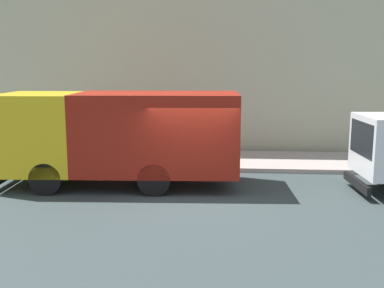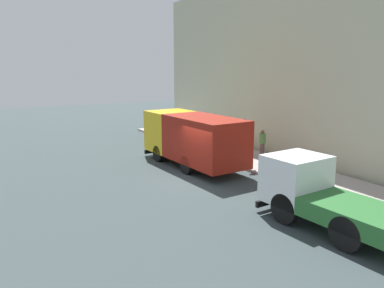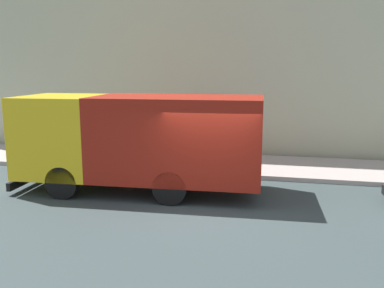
{
  "view_description": "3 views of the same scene",
  "coord_description": "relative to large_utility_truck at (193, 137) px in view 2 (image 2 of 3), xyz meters",
  "views": [
    {
      "loc": [
        -12.43,
        -0.91,
        3.66
      ],
      "look_at": [
        1.46,
        0.16,
        1.24
      ],
      "focal_mm": 43.01,
      "sensor_mm": 36.0,
      "label": 1
    },
    {
      "loc": [
        -9.07,
        -15.0,
        5.34
      ],
      "look_at": [
        1.15,
        2.55,
        1.19
      ],
      "focal_mm": 35.16,
      "sensor_mm": 36.0,
      "label": 2
    },
    {
      "loc": [
        -10.12,
        -1.72,
        3.6
      ],
      "look_at": [
        0.96,
        0.72,
        1.5
      ],
      "focal_mm": 38.23,
      "sensor_mm": 36.0,
      "label": 3
    }
  ],
  "objects": [
    {
      "name": "street_sign_post",
      "position": [
        2.27,
        -1.64,
        0.03
      ],
      "size": [
        0.44,
        0.08,
        2.52
      ],
      "color": "#4C5156",
      "rests_on": "sidewalk"
    },
    {
      "name": "ground",
      "position": [
        -1.05,
        -2.32,
        -1.61
      ],
      "size": [
        80.0,
        80.0,
        0.0
      ],
      "primitive_type": "plane",
      "color": "#354143"
    },
    {
      "name": "building_facade",
      "position": [
        5.76,
        -2.32,
        3.76
      ],
      "size": [
        0.5,
        30.0,
        10.74
      ],
      "primitive_type": "cube",
      "color": "#B6BA9B",
      "rests_on": "ground"
    },
    {
      "name": "sidewalk",
      "position": [
        3.61,
        -2.32,
        -1.54
      ],
      "size": [
        3.31,
        30.0,
        0.15
      ],
      "primitive_type": "cube",
      "color": "#AA9E99",
      "rests_on": "ground"
    },
    {
      "name": "pedestrian_walking",
      "position": [
        4.28,
        -0.79,
        -0.62
      ],
      "size": [
        0.51,
        0.51,
        1.6
      ],
      "rotation": [
        0.0,
        0.0,
        0.57
      ],
      "color": "#564244",
      "rests_on": "sidewalk"
    },
    {
      "name": "small_flatbed_truck",
      "position": [
        -0.2,
        -9.09,
        -0.52
      ],
      "size": [
        2.43,
        5.74,
        2.24
      ],
      "rotation": [
        0.0,
        0.0,
        0.06
      ],
      "color": "white",
      "rests_on": "ground"
    },
    {
      "name": "traffic_cone_orange",
      "position": [
        2.25,
        4.8,
        -1.14
      ],
      "size": [
        0.45,
        0.45,
        0.64
      ],
      "primitive_type": "cone",
      "color": "orange",
      "rests_on": "sidewalk"
    },
    {
      "name": "large_utility_truck",
      "position": [
        0.0,
        0.0,
        0.0
      ],
      "size": [
        2.77,
        7.28,
        2.83
      ],
      "rotation": [
        0.0,
        0.0,
        0.05
      ],
      "color": "yellow",
      "rests_on": "ground"
    }
  ]
}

